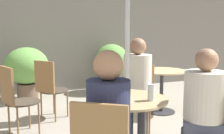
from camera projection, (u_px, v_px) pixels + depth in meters
The scene contains 15 objects.
storefront_wall at pixel (66, 24), 5.76m from camera, with size 10.00×0.06×3.00m.
cafe_table_near at pixel (127, 116), 2.54m from camera, with size 0.78×0.78×0.70m.
cafe_table_far at pixel (162, 81), 4.31m from camera, with size 0.80×0.80×0.70m.
bistro_chair_1 at pixel (220, 122), 2.34m from camera, with size 0.49×0.49×0.91m.
bistro_chair_2 at pixel (139, 94), 3.36m from camera, with size 0.49×0.49×0.91m.
bistro_chair_4 at pixel (49, 85), 3.92m from camera, with size 0.49×0.49×0.91m.
bistro_chair_6 at pixel (15, 95), 3.29m from camera, with size 0.48×0.46×0.91m.
seated_person_0 at pixel (109, 119), 1.84m from camera, with size 0.38×0.39×1.22m.
seated_person_1 at pixel (203, 103), 2.35m from camera, with size 0.46×0.46×1.19m.
seated_person_2 at pixel (137, 81), 3.18m from camera, with size 0.42×0.43×1.26m.
beer_glass_0 at pixel (117, 86), 2.72m from camera, with size 0.07×0.07×0.14m.
beer_glass_1 at pixel (108, 94), 2.35m from camera, with size 0.06×0.06×0.15m.
beer_glass_2 at pixel (151, 92), 2.42m from camera, with size 0.07×0.07×0.15m.
potted_plant_0 at pixel (27, 68), 5.02m from camera, with size 0.83×0.83×1.03m.
potted_plant_1 at pixel (112, 64), 5.74m from camera, with size 0.74×0.74×1.06m.
Camera 1 is at (-1.12, -2.18, 1.35)m, focal length 42.00 mm.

